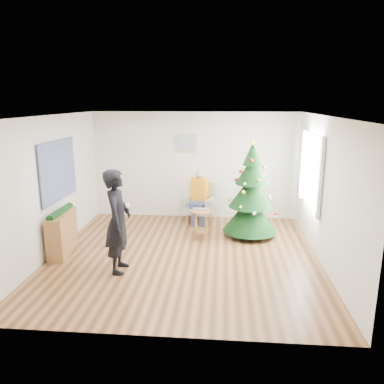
# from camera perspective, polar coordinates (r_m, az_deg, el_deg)

# --- Properties ---
(floor) EXTENTS (5.00, 5.00, 0.00)m
(floor) POSITION_cam_1_polar(r_m,az_deg,el_deg) (7.18, -1.22, -9.69)
(floor) COLOR brown
(floor) RESTS_ON ground
(ceiling) EXTENTS (5.00, 5.00, 0.00)m
(ceiling) POSITION_cam_1_polar(r_m,az_deg,el_deg) (6.59, -1.34, 11.51)
(ceiling) COLOR white
(ceiling) RESTS_ON wall_back
(wall_back) EXTENTS (5.00, 0.00, 5.00)m
(wall_back) POSITION_cam_1_polar(r_m,az_deg,el_deg) (9.21, 0.39, 4.04)
(wall_back) COLOR silver
(wall_back) RESTS_ON floor
(wall_front) EXTENTS (5.00, 0.00, 5.00)m
(wall_front) POSITION_cam_1_polar(r_m,az_deg,el_deg) (4.40, -4.80, -7.09)
(wall_front) COLOR silver
(wall_front) RESTS_ON floor
(wall_left) EXTENTS (0.00, 5.00, 5.00)m
(wall_left) POSITION_cam_1_polar(r_m,az_deg,el_deg) (7.46, -20.75, 0.80)
(wall_left) COLOR silver
(wall_left) RESTS_ON floor
(wall_right) EXTENTS (0.00, 5.00, 5.00)m
(wall_right) POSITION_cam_1_polar(r_m,az_deg,el_deg) (6.96, 19.63, 0.02)
(wall_right) COLOR silver
(wall_right) RESTS_ON floor
(window_panel) EXTENTS (0.04, 1.30, 1.40)m
(window_panel) POSITION_cam_1_polar(r_m,az_deg,el_deg) (7.87, 17.76, 3.17)
(window_panel) COLOR white
(window_panel) RESTS_ON wall_right
(curtains) EXTENTS (0.05, 1.75, 1.50)m
(curtains) POSITION_cam_1_polar(r_m,az_deg,el_deg) (7.86, 17.54, 3.18)
(curtains) COLOR white
(curtains) RESTS_ON wall_right
(christmas_tree) EXTENTS (1.16, 1.16, 2.11)m
(christmas_tree) POSITION_cam_1_polar(r_m,az_deg,el_deg) (8.03, 8.97, -0.15)
(christmas_tree) COLOR #3F2816
(christmas_tree) RESTS_ON floor
(stool) EXTENTS (0.42, 0.42, 0.63)m
(stool) POSITION_cam_1_polar(r_m,az_deg,el_deg) (7.91, 1.38, -4.94)
(stool) COLOR brown
(stool) RESTS_ON floor
(laptop) EXTENTS (0.35, 0.23, 0.03)m
(laptop) POSITION_cam_1_polar(r_m,az_deg,el_deg) (7.82, 1.39, -2.71)
(laptop) COLOR silver
(laptop) RESTS_ON stool
(armchair) EXTENTS (0.84, 0.82, 0.97)m
(armchair) POSITION_cam_1_polar(r_m,az_deg,el_deg) (8.98, 1.25, -2.42)
(armchair) COLOR gray
(armchair) RESTS_ON floor
(seated_person) EXTENTS (0.48, 0.62, 1.27)m
(seated_person) POSITION_cam_1_polar(r_m,az_deg,el_deg) (8.86, 1.10, -0.69)
(seated_person) COLOR navy
(seated_person) RESTS_ON armchair
(standing_man) EXTENTS (0.47, 0.67, 1.78)m
(standing_man) POSITION_cam_1_polar(r_m,az_deg,el_deg) (6.41, -11.23, -4.41)
(standing_man) COLOR black
(standing_man) RESTS_ON floor
(game_controller) EXTENTS (0.04, 0.13, 0.04)m
(game_controller) POSITION_cam_1_polar(r_m,az_deg,el_deg) (6.25, -9.76, -1.98)
(game_controller) COLOR white
(game_controller) RESTS_ON standing_man
(console) EXTENTS (0.41, 1.03, 0.80)m
(console) POSITION_cam_1_polar(r_m,az_deg,el_deg) (7.58, -19.19, -5.96)
(console) COLOR brown
(console) RESTS_ON floor
(garland) EXTENTS (0.14, 0.90, 0.14)m
(garland) POSITION_cam_1_polar(r_m,az_deg,el_deg) (7.45, -19.44, -2.92)
(garland) COLOR black
(garland) RESTS_ON console
(tapestry) EXTENTS (0.03, 1.50, 1.15)m
(tapestry) POSITION_cam_1_polar(r_m,az_deg,el_deg) (7.66, -19.69, 3.13)
(tapestry) COLOR black
(tapestry) RESTS_ON wall_left
(framed_picture) EXTENTS (0.52, 0.05, 0.42)m
(framed_picture) POSITION_cam_1_polar(r_m,az_deg,el_deg) (9.11, -0.88, 7.43)
(framed_picture) COLOR tan
(framed_picture) RESTS_ON wall_back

